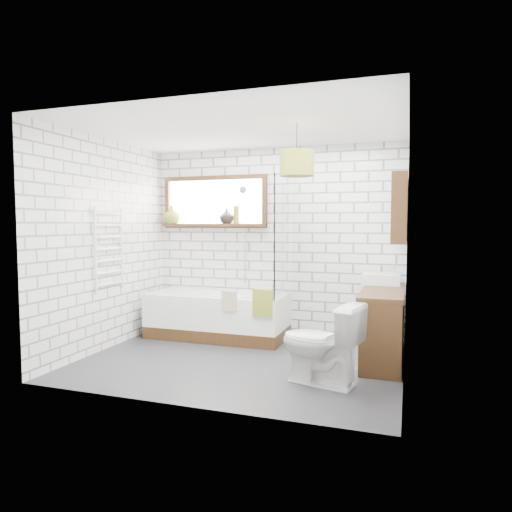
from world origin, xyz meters
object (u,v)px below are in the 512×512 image
(toilet, at_px, (320,343))
(pendant, at_px, (297,164))
(basin, at_px, (381,279))
(bathtub, at_px, (218,315))
(vanity, at_px, (384,325))

(toilet, height_order, pendant, pendant)
(pendant, bearing_deg, basin, 53.42)
(basin, relative_size, pendant, 1.27)
(basin, bearing_deg, bathtub, -177.65)
(bathtub, bearing_deg, pendant, -36.96)
(vanity, bearing_deg, bathtub, 170.27)
(vanity, xyz_separation_m, toilet, (-0.52, -0.96, -0.00))
(bathtub, height_order, vanity, vanity)
(basin, bearing_deg, pendant, -126.58)
(bathtub, xyz_separation_m, basin, (2.07, 0.08, 0.55))
(toilet, distance_m, pendant, 1.78)
(pendant, bearing_deg, bathtub, 143.04)
(basin, distance_m, pendant, 1.82)
(toilet, bearing_deg, bathtub, -115.35)
(vanity, height_order, toilet, vanity)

